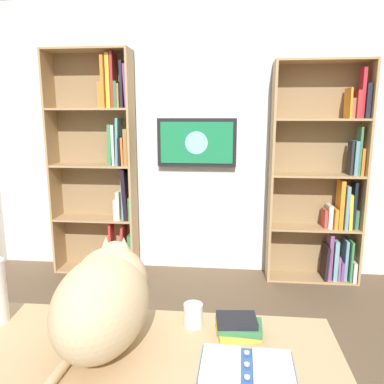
# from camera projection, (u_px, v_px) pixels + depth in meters

# --- Properties ---
(wall_back) EXTENTS (4.52, 0.06, 2.70)m
(wall_back) POSITION_uv_depth(u_px,v_px,m) (203.00, 140.00, 3.79)
(wall_back) COLOR silver
(wall_back) RESTS_ON ground
(bookshelf_left) EXTENTS (0.87, 0.28, 2.08)m
(bookshelf_left) POSITION_uv_depth(u_px,v_px,m) (326.00, 185.00, 3.59)
(bookshelf_left) COLOR tan
(bookshelf_left) RESTS_ON ground
(bookshelf_right) EXTENTS (0.84, 0.28, 2.21)m
(bookshelf_right) POSITION_uv_depth(u_px,v_px,m) (104.00, 166.00, 3.77)
(bookshelf_right) COLOR tan
(bookshelf_right) RESTS_ON ground
(wall_mounted_tv) EXTENTS (0.78, 0.07, 0.47)m
(wall_mounted_tv) POSITION_uv_depth(u_px,v_px,m) (197.00, 143.00, 3.71)
(wall_mounted_tv) COLOR black
(desk) EXTENTS (1.60, 0.65, 0.72)m
(desk) POSITION_uv_depth(u_px,v_px,m) (125.00, 382.00, 1.39)
(desk) COLOR tan
(desk) RESTS_ON ground
(cat) EXTENTS (0.34, 0.67, 0.38)m
(cat) POSITION_uv_depth(u_px,v_px,m) (105.00, 297.00, 1.43)
(cat) COLOR #D1B284
(cat) RESTS_ON desk
(open_binder) EXTENTS (0.34, 0.23, 0.02)m
(open_binder) POSITION_uv_depth(u_px,v_px,m) (247.00, 367.00, 1.31)
(open_binder) COLOR #335999
(open_binder) RESTS_ON desk
(coffee_mug) EXTENTS (0.08, 0.08, 0.10)m
(coffee_mug) POSITION_uv_depth(u_px,v_px,m) (193.00, 315.00, 1.58)
(coffee_mug) COLOR white
(coffee_mug) RESTS_ON desk
(desk_book_stack) EXTENTS (0.19, 0.16, 0.08)m
(desk_book_stack) POSITION_uv_depth(u_px,v_px,m) (238.00, 326.00, 1.51)
(desk_book_stack) COLOR gold
(desk_book_stack) RESTS_ON desk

